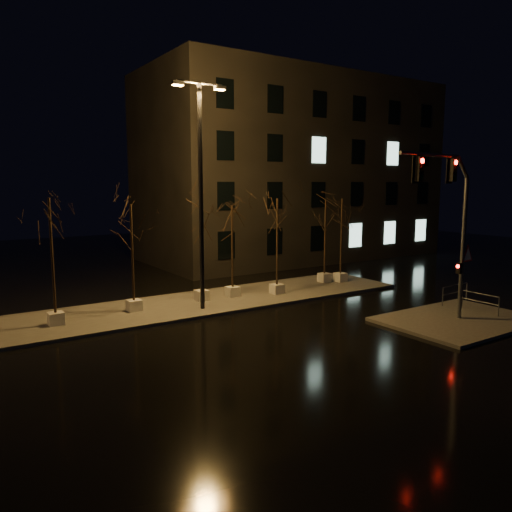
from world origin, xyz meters
TOP-DOWN VIEW (x-y plane):
  - ground at (0.00, 0.00)m, footprint 90.00×90.00m
  - median at (0.00, 6.00)m, footprint 22.00×5.00m
  - sidewalk_corner at (7.50, -3.50)m, footprint 7.00×5.00m
  - building at (14.00, 18.00)m, footprint 25.00×12.00m
  - tree_0 at (-8.33, 5.67)m, footprint 1.80×1.80m
  - tree_1 at (-4.61, 6.08)m, footprint 1.80×1.80m
  - tree_2 at (-0.81, 6.28)m, footprint 1.80×1.80m
  - tree_3 at (1.04, 6.17)m, footprint 1.80×1.80m
  - tree_4 at (3.51, 5.41)m, footprint 1.80×1.80m
  - tree_5 at (8.01, 6.54)m, footprint 1.80×1.80m
  - tree_6 at (8.96, 6.08)m, footprint 1.80×1.80m
  - traffic_signal_mast at (6.39, -3.58)m, footprint 6.05×0.77m
  - streetlight_main at (-1.57, 4.69)m, footprint 2.72×0.39m
  - guard_rail_a at (10.00, -1.50)m, footprint 2.26×0.19m
  - guard_rail_b at (9.35, -3.34)m, footprint 0.08×1.96m

SIDE VIEW (x-z plane):
  - ground at x=0.00m, z-range 0.00..0.00m
  - median at x=0.00m, z-range 0.00..0.15m
  - sidewalk_corner at x=7.50m, z-range 0.00..0.15m
  - guard_rail_b at x=9.35m, z-range 0.29..1.21m
  - guard_rail_a at x=10.00m, z-range 0.30..1.27m
  - tree_2 at x=-0.81m, z-range 1.48..6.62m
  - tree_3 at x=1.04m, z-range 1.49..6.64m
  - tree_5 at x=8.01m, z-range 1.53..6.87m
  - tree_1 at x=-4.61m, z-range 1.53..6.88m
  - tree_6 at x=8.96m, z-range 1.54..6.93m
  - tree_4 at x=3.51m, z-range 1.58..7.09m
  - tree_0 at x=-8.33m, z-range 1.63..7.37m
  - traffic_signal_mast at x=6.39m, z-range 1.31..8.73m
  - streetlight_main at x=-1.57m, z-range 0.99..11.90m
  - building at x=14.00m, z-range 0.00..15.00m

